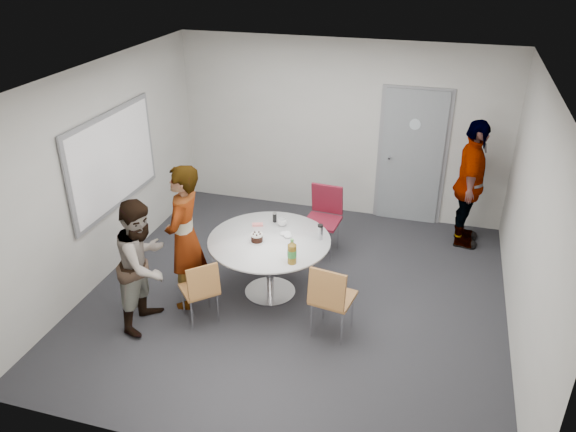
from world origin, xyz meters
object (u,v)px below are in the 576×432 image
(chair_near_left, at_px, (201,287))
(person_left, at_px, (144,264))
(person_right, at_px, (470,184))
(person_main, at_px, (185,237))
(chair_near_right, at_px, (330,295))
(table, at_px, (271,248))
(door, at_px, (412,157))
(whiteboard, at_px, (113,160))
(chair_far, at_px, (324,212))

(chair_near_left, relative_size, person_left, 0.52)
(person_left, relative_size, person_right, 0.84)
(chair_near_left, relative_size, person_main, 0.45)
(chair_near_right, bearing_deg, person_left, -162.70)
(table, bearing_deg, person_main, -154.58)
(door, relative_size, chair_near_left, 2.64)
(person_left, bearing_deg, chair_near_right, -80.19)
(whiteboard, relative_size, table, 1.29)
(chair_near_right, xyz_separation_m, chair_far, (-0.49, 1.84, 0.04))
(person_main, bearing_deg, person_left, -35.00)
(chair_far, bearing_deg, person_main, 56.58)
(whiteboard, bearing_deg, person_right, 21.57)
(chair_far, relative_size, person_main, 0.54)
(person_main, xyz_separation_m, person_right, (3.16, 2.41, 0.03))
(chair_near_left, height_order, chair_far, chair_far)
(chair_near_right, bearing_deg, chair_near_left, -164.78)
(person_main, bearing_deg, chair_near_right, 78.58)
(chair_near_right, distance_m, chair_far, 1.90)
(chair_near_left, bearing_deg, chair_far, 20.97)
(door, xyz_separation_m, chair_far, (-1.03, -1.30, -0.44))
(person_right, bearing_deg, chair_near_right, 152.78)
(table, xyz_separation_m, person_left, (-1.18, -0.92, 0.12))
(chair_near_left, bearing_deg, chair_near_right, -37.20)
(chair_near_right, height_order, person_right, person_right)
(chair_far, height_order, person_right, person_right)
(table, relative_size, chair_near_left, 1.83)
(chair_far, distance_m, person_main, 2.11)
(table, relative_size, chair_near_right, 1.62)
(table, xyz_separation_m, person_main, (-0.90, -0.43, 0.23))
(chair_near_left, distance_m, chair_far, 2.21)
(chair_far, distance_m, person_left, 2.65)
(table, distance_m, chair_near_right, 1.07)
(chair_near_right, distance_m, person_left, 2.08)
(chair_near_left, height_order, chair_near_right, chair_near_right)
(table, bearing_deg, chair_near_right, -35.31)
(person_left, bearing_deg, whiteboard, 41.74)
(table, distance_m, person_left, 1.50)
(whiteboard, height_order, table, whiteboard)
(door, relative_size, person_right, 1.15)
(person_right, bearing_deg, door, 58.56)
(door, relative_size, person_main, 1.19)
(person_main, bearing_deg, door, 136.55)
(whiteboard, distance_m, person_right, 4.77)
(table, bearing_deg, person_left, -142.16)
(whiteboard, distance_m, person_main, 1.53)
(chair_near_right, relative_size, person_left, 0.59)
(whiteboard, bearing_deg, door, 32.66)
(person_main, bearing_deg, chair_near_left, 38.09)
(door, height_order, chair_near_left, door)
(door, relative_size, person_left, 1.37)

